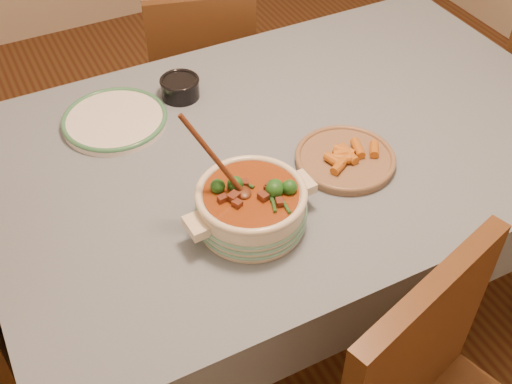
# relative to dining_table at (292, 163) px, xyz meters

# --- Properties ---
(floor) EXTENTS (4.50, 4.50, 0.00)m
(floor) POSITION_rel_dining_table_xyz_m (0.00, 0.00, -0.66)
(floor) COLOR #442113
(floor) RESTS_ON ground
(dining_table) EXTENTS (1.68, 1.08, 0.76)m
(dining_table) POSITION_rel_dining_table_xyz_m (0.00, 0.00, 0.00)
(dining_table) COLOR brown
(dining_table) RESTS_ON floor
(stew_casserole) EXTENTS (0.33, 0.27, 0.31)m
(stew_casserole) POSITION_rel_dining_table_xyz_m (-0.25, -0.24, 0.16)
(stew_casserole) COLOR #EEE5C7
(stew_casserole) RESTS_ON dining_table
(white_plate) EXTENTS (0.30, 0.30, 0.03)m
(white_plate) POSITION_rel_dining_table_xyz_m (-0.42, 0.28, 0.11)
(white_plate) COLOR white
(white_plate) RESTS_ON dining_table
(condiment_bowl) EXTENTS (0.14, 0.14, 0.06)m
(condiment_bowl) POSITION_rel_dining_table_xyz_m (-0.20, 0.32, 0.13)
(condiment_bowl) COLOR black
(condiment_bowl) RESTS_ON dining_table
(fried_plate) EXTENTS (0.34, 0.34, 0.04)m
(fried_plate) POSITION_rel_dining_table_xyz_m (0.07, -0.15, 0.11)
(fried_plate) COLOR #976F53
(fried_plate) RESTS_ON dining_table
(chair_far) EXTENTS (0.48, 0.48, 0.84)m
(chair_far) POSITION_rel_dining_table_xyz_m (0.06, 0.81, -0.19)
(chair_far) COLOR brown
(chair_far) RESTS_ON floor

